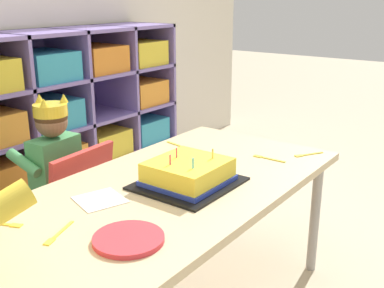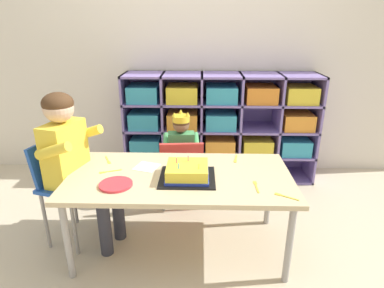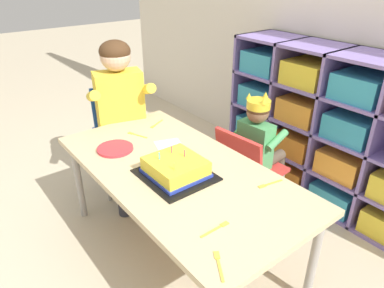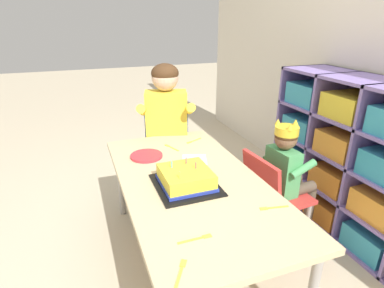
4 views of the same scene
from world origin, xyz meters
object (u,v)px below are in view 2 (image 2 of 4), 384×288
(classroom_chair_blue, at_px, (182,167))
(adult_helper_seated, at_px, (73,154))
(child_with_crown, at_px, (181,146))
(classroom_chair_adult_side, at_px, (63,179))
(fork_beside_plate_stack, at_px, (108,160))
(paper_plate_stack, at_px, (116,184))
(fork_near_child_seat, at_px, (285,196))
(fork_at_table_front_edge, at_px, (256,186))
(fork_near_cake_tray, at_px, (109,171))
(activity_table, at_px, (180,181))
(fork_scattered_mid_table, at_px, (236,159))
(birthday_cake_on_tray, at_px, (187,172))

(classroom_chair_blue, distance_m, adult_helper_seated, 0.88)
(child_with_crown, height_order, classroom_chair_adult_side, child_with_crown)
(child_with_crown, xyz_separation_m, fork_beside_plate_stack, (-0.49, -0.44, 0.06))
(child_with_crown, xyz_separation_m, classroom_chair_adult_side, (-0.78, -0.55, -0.04))
(paper_plate_stack, height_order, fork_near_child_seat, paper_plate_stack)
(child_with_crown, height_order, fork_at_table_front_edge, child_with_crown)
(classroom_chair_adult_side, relative_size, fork_at_table_front_edge, 5.19)
(fork_near_child_seat, height_order, fork_near_cake_tray, same)
(classroom_chair_adult_side, xyz_separation_m, fork_near_child_seat, (1.41, -0.36, 0.10))
(fork_at_table_front_edge, bearing_deg, activity_table, -107.68)
(fork_near_child_seat, relative_size, fork_near_cake_tray, 0.90)
(child_with_crown, distance_m, paper_plate_stack, 0.88)
(child_with_crown, distance_m, fork_beside_plate_stack, 0.66)
(child_with_crown, relative_size, adult_helper_seated, 0.76)
(fork_scattered_mid_table, xyz_separation_m, fork_near_cake_tray, (-0.85, -0.22, 0.00))
(birthday_cake_on_tray, distance_m, fork_near_cake_tray, 0.52)
(child_with_crown, relative_size, fork_scattered_mid_table, 5.97)
(classroom_chair_blue, distance_m, child_with_crown, 0.18)
(child_with_crown, height_order, fork_near_child_seat, child_with_crown)
(classroom_chair_adult_side, distance_m, fork_near_child_seat, 1.46)
(fork_beside_plate_stack, bearing_deg, fork_at_table_front_edge, -135.46)
(birthday_cake_on_tray, height_order, fork_at_table_front_edge, birthday_cake_on_tray)
(adult_helper_seated, distance_m, fork_near_child_seat, 1.35)
(activity_table, height_order, adult_helper_seated, adult_helper_seated)
(classroom_chair_adult_side, height_order, fork_near_child_seat, classroom_chair_adult_side)
(child_with_crown, bearing_deg, fork_scattered_mid_table, 131.83)
(paper_plate_stack, relative_size, fork_near_cake_tray, 1.42)
(fork_at_table_front_edge, bearing_deg, fork_near_child_seat, 50.74)
(adult_helper_seated, relative_size, paper_plate_stack, 5.37)
(classroom_chair_adult_side, bearing_deg, child_with_crown, -39.57)
(classroom_chair_adult_side, xyz_separation_m, fork_near_cake_tray, (0.35, -0.07, 0.10))
(adult_helper_seated, relative_size, fork_scattered_mid_table, 7.82)
(child_with_crown, bearing_deg, paper_plate_stack, 62.36)
(paper_plate_stack, bearing_deg, fork_at_table_front_edge, 0.83)
(fork_scattered_mid_table, height_order, fork_near_child_seat, same)
(classroom_chair_blue, relative_size, fork_beside_plate_stack, 4.70)
(fork_at_table_front_edge, height_order, fork_near_cake_tray, same)
(activity_table, distance_m, classroom_chair_adult_side, 0.82)
(activity_table, xyz_separation_m, birthday_cake_on_tray, (0.05, -0.05, 0.08))
(paper_plate_stack, distance_m, fork_near_child_seat, 0.98)
(activity_table, height_order, fork_near_cake_tray, fork_near_cake_tray)
(adult_helper_seated, distance_m, fork_near_cake_tray, 0.26)
(child_with_crown, bearing_deg, fork_beside_plate_stack, 37.29)
(fork_near_cake_tray, bearing_deg, classroom_chair_blue, 28.27)
(paper_plate_stack, distance_m, fork_at_table_front_edge, 0.84)
(fork_at_table_front_edge, distance_m, fork_near_child_seat, 0.18)
(fork_beside_plate_stack, bearing_deg, classroom_chair_blue, -81.99)
(child_with_crown, height_order, fork_scattered_mid_table, child_with_crown)
(activity_table, relative_size, classroom_chair_adult_side, 1.93)
(classroom_chair_adult_side, relative_size, fork_scattered_mid_table, 5.38)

